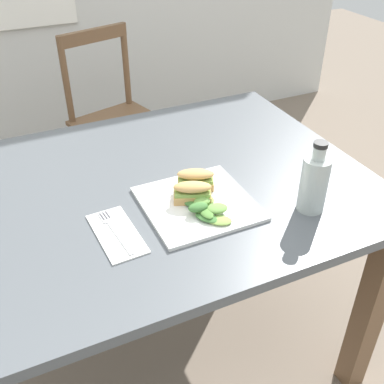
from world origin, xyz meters
The scene contains 10 objects.
ground_plane centered at (0.00, 0.00, 0.00)m, with size 8.11×8.11×0.00m, color #7A6B5B.
dining_table centered at (-0.06, 0.14, 0.62)m, with size 1.25×0.93×0.74m.
chair_wooden_far centered at (0.13, 1.18, 0.45)m, with size 0.49×0.49×0.87m.
plate_lunch centered at (0.02, 0.00, 0.74)m, with size 0.28×0.28×0.01m, color white.
sandwich_half_front centered at (0.01, 0.01, 0.78)m, with size 0.11×0.09×0.06m.
sandwich_half_back centered at (0.05, 0.07, 0.78)m, with size 0.11×0.09×0.06m.
salad_mixed_greens centered at (0.02, -0.05, 0.76)m, with size 0.11×0.16×0.03m.
napkin_folded centered at (-0.21, -0.03, 0.74)m, with size 0.09×0.20×0.00m, color white.
fork_on_napkin centered at (-0.21, -0.01, 0.75)m, with size 0.04×0.19×0.00m.
bottle_cold_brew centered at (0.28, -0.14, 0.81)m, with size 0.07×0.07×0.20m.
Camera 1 is at (-0.42, -0.90, 1.48)m, focal length 43.43 mm.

